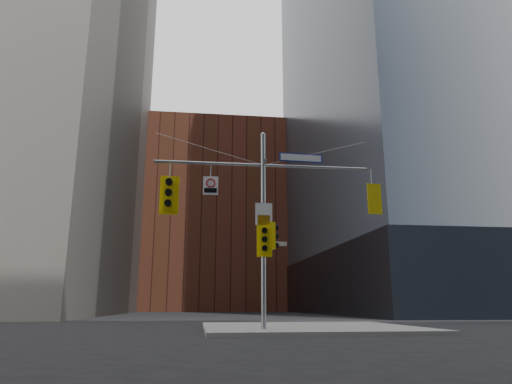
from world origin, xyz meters
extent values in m
plane|color=black|center=(0.00, 0.00, 0.00)|extent=(160.00, 160.00, 0.00)
cube|color=gray|center=(2.00, 4.00, 0.07)|extent=(8.00, 8.00, 0.15)
cube|color=black|center=(28.00, 32.00, 3.00)|extent=(36.40, 36.40, 6.00)
cube|color=brown|center=(0.00, 58.00, 14.00)|extent=(26.00, 20.00, 28.00)
cylinder|color=gray|center=(0.00, 2.00, 3.60)|extent=(0.18, 0.18, 7.20)
sphere|color=gray|center=(0.00, 2.00, 7.20)|extent=(0.20, 0.20, 0.20)
cylinder|color=gray|center=(-2.00, 2.00, 6.00)|extent=(4.00, 0.11, 0.11)
cylinder|color=gray|center=(2.00, 2.00, 6.00)|extent=(4.00, 0.11, 0.11)
cylinder|color=gray|center=(0.00, 1.65, 6.00)|extent=(0.10, 0.70, 0.10)
cylinder|color=gray|center=(-2.00, 2.00, 6.55)|extent=(4.00, 0.02, 1.12)
cylinder|color=gray|center=(2.00, 2.00, 6.55)|extent=(4.00, 0.02, 1.12)
cube|color=yellow|center=(-3.41, 2.00, 4.80)|extent=(0.38, 0.27, 1.16)
cube|color=yellow|center=(-3.41, 2.20, 4.80)|extent=(0.68, 0.05, 1.43)
cylinder|color=black|center=(-3.41, 1.78, 5.19)|extent=(0.24, 0.18, 0.24)
cylinder|color=black|center=(-3.41, 1.87, 5.19)|extent=(0.21, 0.02, 0.21)
cylinder|color=black|center=(-3.41, 1.78, 4.80)|extent=(0.24, 0.18, 0.24)
cylinder|color=black|center=(-3.41, 1.87, 4.80)|extent=(0.21, 0.02, 0.21)
cylinder|color=black|center=(-3.41, 1.78, 4.41)|extent=(0.24, 0.18, 0.24)
cylinder|color=black|center=(-3.41, 1.87, 4.41)|extent=(0.21, 0.02, 0.21)
cube|color=yellow|center=(4.17, 2.00, 4.80)|extent=(0.32, 0.24, 0.94)
cube|color=yellow|center=(4.19, 1.84, 4.80)|extent=(0.56, 0.09, 1.16)
cylinder|color=black|center=(4.15, 2.18, 5.11)|extent=(0.21, 0.16, 0.20)
cylinder|color=black|center=(4.16, 2.11, 5.11)|extent=(0.17, 0.04, 0.17)
cylinder|color=black|center=(4.15, 2.18, 4.80)|extent=(0.21, 0.16, 0.20)
cylinder|color=black|center=(4.16, 2.11, 4.80)|extent=(0.17, 0.04, 0.17)
cylinder|color=black|center=(4.15, 2.18, 4.49)|extent=(0.21, 0.16, 0.20)
cylinder|color=black|center=(4.16, 2.11, 4.49)|extent=(0.17, 0.04, 0.17)
cube|color=yellow|center=(0.28, 2.00, 3.35)|extent=(0.29, 0.36, 0.97)
cylinder|color=black|center=(0.46, 2.04, 3.68)|extent=(0.19, 0.23, 0.20)
cylinder|color=black|center=(0.39, 2.03, 3.68)|extent=(0.06, 0.18, 0.18)
cylinder|color=black|center=(0.46, 2.04, 3.35)|extent=(0.19, 0.23, 0.20)
cylinder|color=black|center=(0.39, 2.03, 3.35)|extent=(0.06, 0.18, 0.18)
cylinder|color=black|center=(0.46, 2.04, 3.03)|extent=(0.19, 0.23, 0.20)
cylinder|color=#0CE559|center=(0.39, 2.03, 3.03)|extent=(0.06, 0.18, 0.18)
cube|color=yellow|center=(0.00, 1.72, 3.17)|extent=(0.32, 0.25, 0.93)
cube|color=yellow|center=(0.02, 1.88, 3.17)|extent=(0.55, 0.10, 1.15)
cylinder|color=black|center=(-0.02, 1.54, 3.48)|extent=(0.21, 0.16, 0.19)
cylinder|color=black|center=(-0.01, 1.61, 3.48)|extent=(0.17, 0.04, 0.17)
cylinder|color=black|center=(-0.02, 1.54, 3.17)|extent=(0.21, 0.16, 0.19)
cylinder|color=black|center=(-0.01, 1.61, 3.17)|extent=(0.17, 0.04, 0.17)
cylinder|color=black|center=(-0.02, 1.54, 2.86)|extent=(0.21, 0.16, 0.19)
cylinder|color=black|center=(-0.01, 1.61, 2.86)|extent=(0.17, 0.04, 0.17)
cube|color=navy|center=(1.45, 2.00, 6.35)|extent=(1.68, 0.13, 0.33)
cube|color=silver|center=(1.45, 1.98, 6.35)|extent=(1.58, 0.10, 0.25)
cube|color=silver|center=(-1.93, 1.98, 5.15)|extent=(0.55, 0.05, 0.69)
torus|color=#B20A0A|center=(-1.93, 1.96, 5.24)|extent=(0.34, 0.06, 0.34)
cube|color=black|center=(-1.93, 1.96, 4.97)|extent=(0.46, 0.03, 0.16)
cube|color=silver|center=(0.00, 1.88, 4.13)|extent=(0.62, 0.05, 0.81)
cube|color=#D88C00|center=(0.00, 1.86, 3.90)|extent=(0.45, 0.02, 0.36)
cube|color=silver|center=(0.45, 2.00, 3.08)|extent=(0.79, 0.09, 0.16)
cube|color=#145926|center=(0.00, 2.45, 2.77)|extent=(0.15, 0.82, 0.17)
camera|label=1|loc=(-2.29, -14.09, 0.96)|focal=32.00mm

